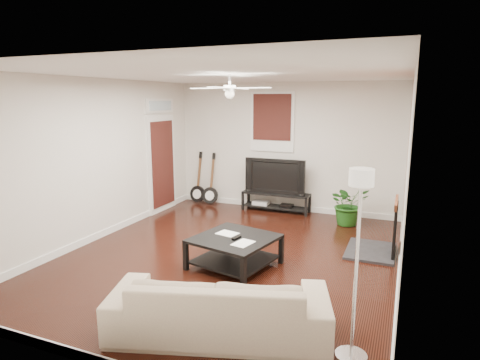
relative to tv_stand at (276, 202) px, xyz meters
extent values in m
cube|color=black|center=(0.12, -2.78, -0.21)|extent=(5.00, 6.00, 0.01)
cube|color=white|center=(0.12, -2.78, 2.59)|extent=(5.00, 6.00, 0.01)
cube|color=silver|center=(0.12, 0.22, 1.19)|extent=(5.00, 0.01, 2.80)
cube|color=silver|center=(0.12, -5.78, 1.19)|extent=(5.00, 0.01, 2.80)
cube|color=silver|center=(-2.38, -2.78, 1.19)|extent=(0.01, 6.00, 2.80)
cube|color=silver|center=(2.62, -2.78, 1.19)|extent=(0.01, 6.00, 2.80)
cube|color=brown|center=(2.61, -1.78, 1.19)|extent=(0.02, 2.20, 2.80)
cube|color=black|center=(2.32, -1.78, 0.25)|extent=(0.80, 1.10, 0.92)
cube|color=#34120E|center=(-0.18, 0.19, 1.74)|extent=(1.00, 0.06, 1.30)
cube|color=white|center=(-2.34, -0.88, 1.04)|extent=(0.08, 1.00, 2.50)
cube|color=black|center=(0.00, 0.00, 0.00)|extent=(1.49, 0.40, 0.42)
imported|color=black|center=(0.00, 0.02, 0.59)|extent=(1.33, 0.17, 0.77)
cube|color=black|center=(0.35, -3.15, 0.02)|extent=(1.29, 1.29, 0.45)
imported|color=#C5B094|center=(0.90, -4.83, 0.12)|extent=(2.44, 1.52, 0.66)
imported|color=#1C5217|center=(1.62, -0.41, 0.22)|extent=(1.03, 1.01, 0.86)
camera|label=1|loc=(2.60, -8.40, 2.24)|focal=30.59mm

